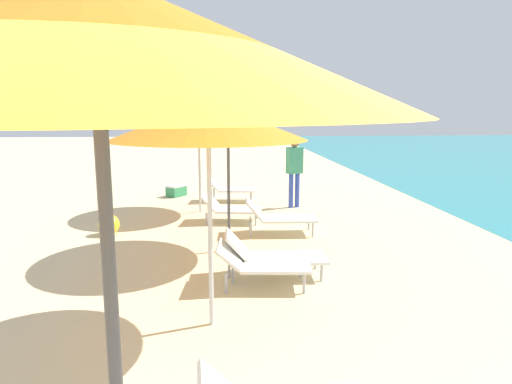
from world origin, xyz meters
name	(u,v)px	position (x,y,z in m)	size (l,w,h in m)	color
umbrella_nearest	(96,46)	(-0.66, 0.16, 2.53)	(2.07, 2.07, 2.82)	#4C4C51
umbrella_second	(208,121)	(-0.38, 3.33, 2.22)	(2.04, 2.04, 2.48)	silver
lounger_second_shoreside	(262,262)	(0.27, 4.41, 0.32)	(1.29, 0.75, 0.58)	white
umbrella_third	(228,106)	(-0.13, 6.02, 2.39)	(2.52, 2.52, 2.74)	#4C4C51
lounger_third_shoreside	(279,216)	(0.83, 7.01, 0.34)	(1.37, 0.69, 0.67)	white
lounger_third_inland	(273,255)	(0.46, 4.76, 0.31)	(1.44, 0.63, 0.64)	white
umbrella_farthest	(198,116)	(-0.73, 9.01, 2.20)	(2.39, 2.39, 2.55)	silver
lounger_farthest_shoreside	(230,188)	(-0.01, 10.25, 0.34)	(1.28, 0.75, 0.61)	white
lounger_farthest_inland	(231,207)	(-0.05, 8.02, 0.31)	(1.31, 0.85, 0.59)	white
person_walking_near	(294,165)	(1.52, 9.36, 1.03)	(0.41, 0.32, 1.69)	#334CB2
beach_ball	(109,224)	(-2.38, 7.18, 0.20)	(0.39, 0.39, 0.39)	yellow
cooler_box	(176,191)	(-1.47, 11.04, 0.16)	(0.58, 0.61, 0.32)	#338C59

